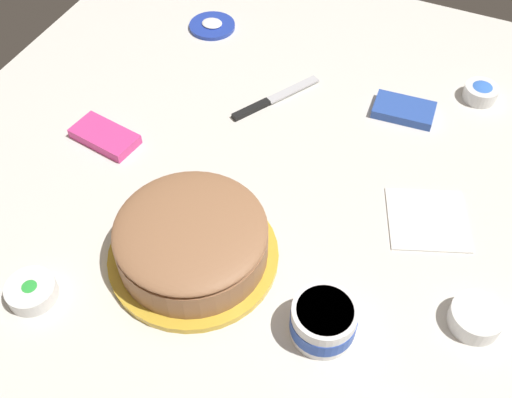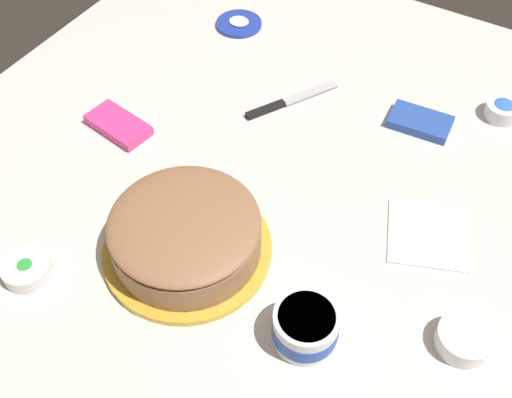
# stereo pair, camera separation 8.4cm
# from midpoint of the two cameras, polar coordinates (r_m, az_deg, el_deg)

# --- Properties ---
(ground_plane) EXTENTS (1.54, 1.54, 0.00)m
(ground_plane) POSITION_cam_midpoint_polar(r_m,az_deg,el_deg) (1.23, 0.90, 1.00)
(ground_plane) COLOR silver
(frosted_cake) EXTENTS (0.31, 0.31, 0.10)m
(frosted_cake) POSITION_cam_midpoint_polar(r_m,az_deg,el_deg) (1.10, -8.19, -4.06)
(frosted_cake) COLOR gold
(frosted_cake) RESTS_ON ground_plane
(frosting_tub) EXTENTS (0.11, 0.11, 0.07)m
(frosting_tub) POSITION_cam_midpoint_polar(r_m,az_deg,el_deg) (1.02, 3.90, -11.31)
(frosting_tub) COLOR white
(frosting_tub) RESTS_ON ground_plane
(frosting_tub_lid) EXTENTS (0.12, 0.12, 0.02)m
(frosting_tub_lid) POSITION_cam_midpoint_polar(r_m,az_deg,el_deg) (1.65, -5.62, 15.71)
(frosting_tub_lid) COLOR #233DAD
(frosting_tub_lid) RESTS_ON ground_plane
(spreading_knife) EXTENTS (0.14, 0.21, 0.01)m
(spreading_knife) POSITION_cam_midpoint_polar(r_m,az_deg,el_deg) (1.41, -0.56, 9.02)
(spreading_knife) COLOR silver
(spreading_knife) RESTS_ON ground_plane
(sprinkle_bowl_blue) EXTENTS (0.08, 0.08, 0.04)m
(sprinkle_bowl_blue) POSITION_cam_midpoint_polar(r_m,az_deg,el_deg) (1.49, 18.66, 9.38)
(sprinkle_bowl_blue) COLOR white
(sprinkle_bowl_blue) RESTS_ON ground_plane
(sprinkle_bowl_pink) EXTENTS (0.09, 0.09, 0.04)m
(sprinkle_bowl_pink) POSITION_cam_midpoint_polar(r_m,az_deg,el_deg) (1.09, 17.71, -10.50)
(sprinkle_bowl_pink) COLOR white
(sprinkle_bowl_pink) RESTS_ON ground_plane
(sprinkle_bowl_green) EXTENTS (0.09, 0.09, 0.03)m
(sprinkle_bowl_green) POSITION_cam_midpoint_polar(r_m,az_deg,el_deg) (1.15, -22.16, -8.01)
(sprinkle_bowl_green) COLOR white
(sprinkle_bowl_green) RESTS_ON ground_plane
(candy_box_lower) EXTENTS (0.14, 0.09, 0.02)m
(candy_box_lower) POSITION_cam_midpoint_polar(r_m,az_deg,el_deg) (1.41, 11.92, 8.04)
(candy_box_lower) COLOR #2D51B2
(candy_box_lower) RESTS_ON ground_plane
(candy_box_upper) EXTENTS (0.15, 0.10, 0.02)m
(candy_box_upper) POSITION_cam_midpoint_polar(r_m,az_deg,el_deg) (1.37, -15.61, 5.56)
(candy_box_upper) COLOR #E53D8E
(candy_box_upper) RESTS_ON ground_plane
(paper_napkin) EXTENTS (0.19, 0.19, 0.01)m
(paper_napkin) POSITION_cam_midpoint_polar(r_m,az_deg,el_deg) (1.21, 13.75, -1.90)
(paper_napkin) COLOR white
(paper_napkin) RESTS_ON ground_plane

